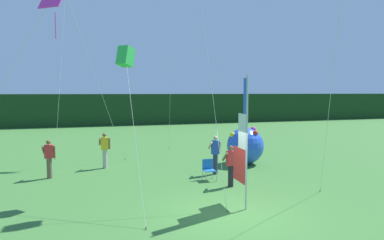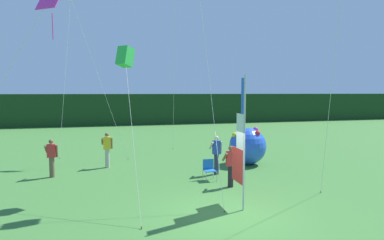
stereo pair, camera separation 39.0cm
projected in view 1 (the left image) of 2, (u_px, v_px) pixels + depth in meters
The scene contains 11 objects.
ground_plane at pixel (231, 212), 10.33m from camera, with size 120.00×120.00×0.00m, color #3D7533.
distant_treeline at pixel (133, 109), 38.63m from camera, with size 80.00×2.40×3.60m, color #193819.
banner_flag at pixel (243, 145), 10.67m from camera, with size 0.06×1.03×4.34m.
person_near_banner at pixel (215, 154), 15.07m from camera, with size 0.55×0.48×1.80m.
person_mid_field at pixel (49, 158), 14.33m from camera, with size 0.55×0.48×1.72m.
person_far_left at pixel (231, 165), 13.06m from camera, with size 0.55×0.48×1.67m.
person_far_right at pixel (105, 149), 16.27m from camera, with size 0.55×0.48×1.78m.
inflatable_balloon at pixel (245, 146), 17.20m from camera, with size 1.94×1.94×1.99m.
folding_chair at pixel (209, 168), 14.12m from camera, with size 0.51×0.51×0.89m.
kite_magenta_diamond_0 at pixel (49, 4), 8.63m from camera, with size 3.87×1.04×6.83m.
kite_green_box_4 at pixel (126, 57), 12.07m from camera, with size 0.76×4.11×5.52m.
Camera 1 is at (-3.97, -9.31, 3.79)m, focal length 30.48 mm.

